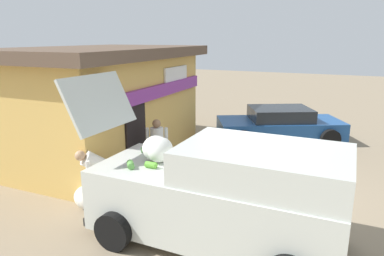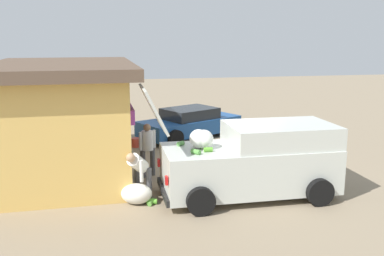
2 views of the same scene
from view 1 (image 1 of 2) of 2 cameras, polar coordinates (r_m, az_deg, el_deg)
ground_plane at (r=8.82m, az=11.50°, el=-9.93°), size 60.00×60.00×0.00m
storefront_bar at (r=11.03m, az=-13.97°, el=4.13°), size 6.71×4.22×3.32m
delivery_van at (r=6.32m, az=4.89°, el=-10.37°), size 2.28×4.92×2.90m
parked_sedan at (r=12.84m, az=13.96°, el=0.44°), size 3.51×4.59×1.21m
vendor_standing at (r=9.12m, az=-5.67°, el=-2.73°), size 0.46×0.52×1.59m
customer_bending at (r=7.95m, az=-14.98°, el=-6.56°), size 0.74×0.73×1.31m
unloaded_banana_pile at (r=8.04m, az=-16.20°, el=-10.82°), size 0.81×0.96×0.51m
paint_bucket at (r=12.44m, az=2.27°, el=-1.56°), size 0.34×0.34×0.34m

